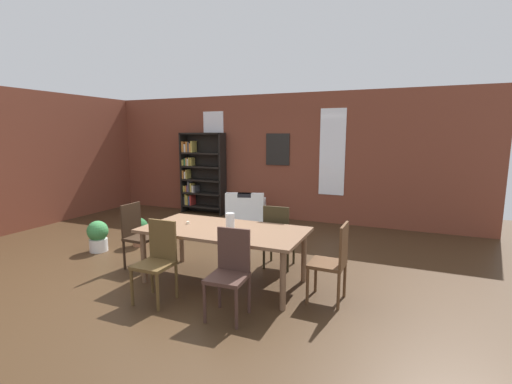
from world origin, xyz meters
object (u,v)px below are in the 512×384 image
Objects in this scene: dining_chair_near_left at (157,258)px; dining_table at (224,233)px; dining_chair_head_right at (333,260)px; dining_chair_far_right at (278,234)px; dining_chair_near_right at (230,270)px; dining_chair_head_left at (138,233)px; bookshelf_tall at (200,173)px; potted_plant_corner at (98,235)px; vase_on_table at (230,221)px; potted_plant_by_shelf at (138,230)px; armchair_white at (246,213)px.

dining_table is at bearing 57.48° from dining_chair_near_left.
dining_chair_far_right is at bearing 141.60° from dining_chair_head_right.
dining_chair_near_right is 2.07m from dining_chair_head_left.
dining_chair_head_left is 0.48× the size of bookshelf_tall.
dining_chair_near_left reaches higher than potted_plant_corner.
vase_on_table is 0.42× the size of potted_plant_by_shelf.
potted_plant_by_shelf is (-2.24, 0.81, -0.56)m from vase_on_table.
dining_chair_near_right is 0.96m from dining_chair_near_left.
dining_chair_head_right is 1.22m from dining_chair_far_right.
dining_chair_head_right is 4.03m from potted_plant_corner.
vase_on_table is 1.01m from dining_chair_near_left.
dining_chair_near_right reaches higher than dining_table.
dining_chair_head_right is 1.00× the size of dining_chair_near_left.
dining_chair_far_right is (0.39, 0.76, -0.33)m from vase_on_table.
bookshelf_tall is at bearing 125.14° from dining_chair_near_right.
dining_table is 0.92m from dining_chair_far_right.
dining_chair_far_right reaches higher than armchair_white.
potted_plant_by_shelf is (-1.66, 1.56, -0.22)m from dining_chair_near_left.
potted_plant_corner is at bearing 173.34° from dining_table.
potted_plant_by_shelf is at bearing 159.40° from dining_table.
dining_chair_head_left is 3.79m from bookshelf_tall.
bookshelf_tall is 3.94× the size of potted_plant_by_shelf.
dining_chair_far_right is 2.61m from armchair_white.
vase_on_table is 0.41× the size of potted_plant_corner.
dining_chair_head_right is at bearing 38.02° from dining_chair_near_right.
potted_plant_corner is at bearing -89.75° from bookshelf_tall.
armchair_white is 3.02m from potted_plant_corner.
dining_table is 2.26× the size of dining_chair_head_left.
dining_chair_head_right is at bearing -49.72° from armchair_white.
bookshelf_tall reaches higher than dining_chair_near_left.
armchair_white is (-1.10, 2.89, -0.57)m from vase_on_table.
dining_table is 3.08m from armchair_white.
dining_chair_head_left is 0.95× the size of armchair_white.
dining_chair_near_left is (-0.48, -0.76, -0.16)m from dining_table.
vase_on_table reaches higher than potted_plant_corner.
dining_chair_near_left is 4.85m from bookshelf_tall.
vase_on_table is at bearing -0.07° from dining_chair_head_left.
dining_chair_head_right is (0.97, 0.76, 0.00)m from dining_chair_near_right.
bookshelf_tall is (-2.58, 3.59, 0.33)m from dining_table.
dining_chair_head_left is at bearing -14.87° from potted_plant_corner.
armchair_white is at bearing 112.08° from dining_chair_near_right.
dining_chair_near_left is (-1.93, -0.76, 0.00)m from dining_chair_head_right.
dining_chair_far_right is 4.20m from bookshelf_tall.
vase_on_table is at bearing -69.20° from armchair_white.
potted_plant_corner is (-2.66, 0.30, -0.57)m from vase_on_table.
bookshelf_tall is at bearing 155.99° from armchair_white.
dining_chair_head_right reaches higher than armchair_white.
potted_plant_by_shelf is (-2.15, 0.81, -0.38)m from dining_table.
dining_chair_near_left is (-0.96, 0.00, 0.00)m from dining_chair_near_right.
dining_table is 2.14× the size of armchair_white.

